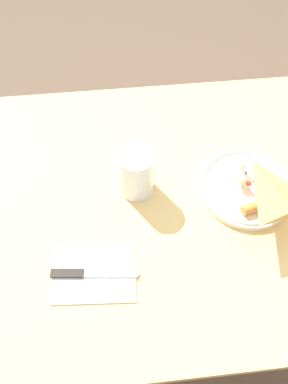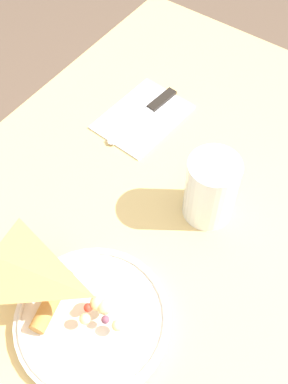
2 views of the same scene
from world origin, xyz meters
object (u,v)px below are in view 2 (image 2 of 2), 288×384
(dining_table, at_px, (135,295))
(milk_glass, at_px, (210,191))
(butter_knife, at_px, (146,113))
(plate_pizza, at_px, (93,318))
(napkin_folded, at_px, (143,117))

(dining_table, xyz_separation_m, milk_glass, (-0.17, 0.03, 0.16))
(dining_table, xyz_separation_m, butter_knife, (-0.29, -0.18, 0.11))
(plate_pizza, relative_size, napkin_folded, 1.23)
(butter_knife, bearing_deg, napkin_folded, 0.00)
(dining_table, xyz_separation_m, plate_pizza, (0.10, 0.00, 0.11))
(milk_glass, relative_size, butter_knife, 0.66)
(plate_pizza, height_order, butter_knife, plate_pizza)
(milk_glass, bearing_deg, napkin_folded, -117.56)
(milk_glass, xyz_separation_m, butter_knife, (-0.12, -0.22, -0.05))
(dining_table, distance_m, napkin_folded, 0.35)
(dining_table, distance_m, plate_pizza, 0.15)
(milk_glass, distance_m, butter_knife, 0.25)
(milk_glass, xyz_separation_m, napkin_folded, (-0.11, -0.22, -0.06))
(dining_table, xyz_separation_m, napkin_folded, (-0.28, -0.18, 0.10))
(napkin_folded, distance_m, butter_knife, 0.01)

